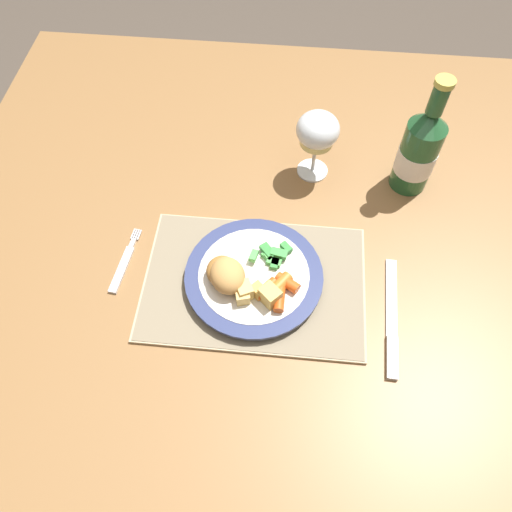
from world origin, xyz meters
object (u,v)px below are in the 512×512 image
at_px(dinner_plate, 254,277).
at_px(wine_glass, 318,133).
at_px(dining_table, 251,251).
at_px(fork, 124,265).
at_px(bottle, 419,150).
at_px(table_knife, 392,326).

bearing_deg(dinner_plate, wine_glass, 71.02).
height_order(dining_table, dinner_plate, dinner_plate).
distance_m(dining_table, fork, 0.25).
height_order(dinner_plate, bottle, bottle).
bearing_deg(dining_table, bottle, 24.20).
bearing_deg(table_knife, bottle, 81.78).
height_order(dinner_plate, table_knife, dinner_plate).
xyz_separation_m(dining_table, table_knife, (0.25, -0.18, 0.09)).
relative_size(table_knife, bottle, 0.91).
bearing_deg(dining_table, wine_glass, 52.94).
relative_size(table_knife, wine_glass, 1.54).
distance_m(table_knife, wine_glass, 0.37).
xyz_separation_m(table_knife, wine_glass, (-0.14, 0.32, 0.10)).
bearing_deg(dining_table, table_knife, -36.12).
bearing_deg(bottle, table_knife, -98.22).
distance_m(fork, wine_glass, 0.42).
xyz_separation_m(dinner_plate, fork, (-0.23, 0.01, -0.01)).
distance_m(wine_glass, bottle, 0.18).
bearing_deg(dining_table, fork, -152.96).
relative_size(fork, wine_glass, 0.95).
bearing_deg(bottle, fork, -154.60).
height_order(fork, table_knife, table_knife).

